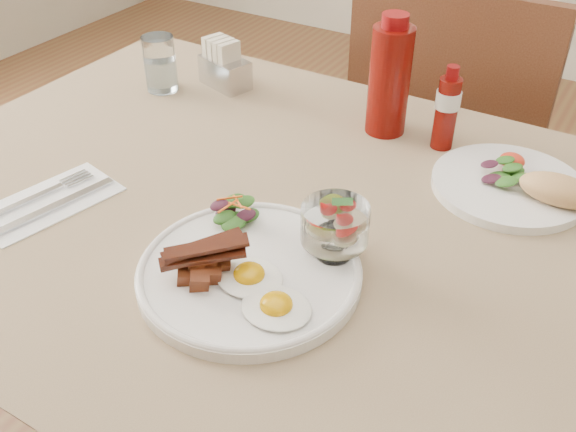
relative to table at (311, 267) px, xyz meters
name	(u,v)px	position (x,y,z in m)	size (l,w,h in m)	color
table	(311,267)	(0.00, 0.00, 0.00)	(1.33, 0.88, 0.75)	brown
chair_far	(449,152)	(0.00, 0.66, -0.14)	(0.42, 0.42, 0.93)	brown
main_plate	(249,273)	(-0.01, -0.15, 0.10)	(0.28, 0.28, 0.02)	white
fried_eggs	(262,291)	(0.03, -0.18, 0.11)	(0.15, 0.11, 0.02)	white
bacon_potato_pile	(203,262)	(-0.05, -0.19, 0.13)	(0.10, 0.10, 0.05)	brown
side_salad	(235,213)	(-0.08, -0.08, 0.12)	(0.07, 0.06, 0.04)	#1E4C14
fruit_cup	(335,224)	(0.07, -0.07, 0.15)	(0.08, 0.08, 0.09)	white
second_plate	(520,185)	(0.23, 0.21, 0.10)	(0.24, 0.23, 0.06)	white
ketchup_bottle	(389,79)	(-0.02, 0.29, 0.18)	(0.09, 0.09, 0.20)	#600A05
hot_sauce_bottle	(447,109)	(0.08, 0.29, 0.16)	(0.05, 0.05, 0.14)	#600A05
sugar_caddy	(224,67)	(-0.36, 0.30, 0.13)	(0.11, 0.08, 0.09)	silver
water_glass	(160,67)	(-0.45, 0.22, 0.13)	(0.06, 0.06, 0.10)	white
napkin_cutlery	(48,202)	(-0.35, -0.16, 0.09)	(0.15, 0.22, 0.01)	white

